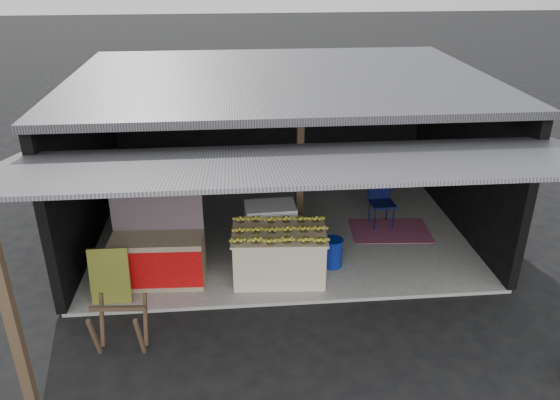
{
  "coord_description": "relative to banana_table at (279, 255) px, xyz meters",
  "views": [
    {
      "loc": [
        -0.84,
        -6.91,
        5.06
      ],
      "look_at": [
        -0.09,
        1.51,
        1.1
      ],
      "focal_mm": 35.0,
      "sensor_mm": 36.0,
      "label": 1
    }
  ],
  "objects": [
    {
      "name": "white_crate",
      "position": [
        -0.08,
        0.77,
        0.06
      ],
      "size": [
        0.89,
        0.63,
        0.95
      ],
      "rotation": [
        0.0,
        0.0,
        0.05
      ],
      "color": "white",
      "rests_on": "concrete_slab"
    },
    {
      "name": "banana_table",
      "position": [
        0.0,
        0.0,
        0.0
      ],
      "size": [
        1.57,
        1.03,
        0.83
      ],
      "rotation": [
        0.0,
        0.0,
        -0.07
      ],
      "color": "beige",
      "rests_on": "concrete_slab"
    },
    {
      "name": "sawhorse",
      "position": [
        -2.28,
        -1.54,
        -0.02
      ],
      "size": [
        0.75,
        0.68,
        0.73
      ],
      "rotation": [
        0.0,
        0.0,
        -0.07
      ],
      "color": "#483524",
      "rests_on": "ground"
    },
    {
      "name": "ground",
      "position": [
        0.17,
        -0.72,
        -0.48
      ],
      "size": [
        80.0,
        80.0,
        0.0
      ],
      "primitive_type": "plane",
      "color": "black",
      "rests_on": "ground"
    },
    {
      "name": "water_barrel",
      "position": [
        0.94,
        0.27,
        -0.18
      ],
      "size": [
        0.33,
        0.33,
        0.48
      ],
      "primitive_type": "cylinder",
      "color": "navy",
      "rests_on": "concrete_slab"
    },
    {
      "name": "magenta_rug",
      "position": [
        2.27,
        1.41,
        -0.41
      ],
      "size": [
        1.57,
        1.11,
        0.01
      ],
      "primitive_type": "cube",
      "rotation": [
        0.0,
        0.0,
        -0.07
      ],
      "color": "maroon",
      "rests_on": "concrete_slab"
    },
    {
      "name": "green_signboard",
      "position": [
        -2.62,
        -0.44,
        0.03
      ],
      "size": [
        0.6,
        0.18,
        0.89
      ],
      "primitive_type": "cube",
      "rotation": [
        -0.16,
        0.0,
        0.0
      ],
      "color": "black",
      "rests_on": "concrete_slab"
    },
    {
      "name": "neighbor_stall",
      "position": [
        -1.94,
        0.05,
        0.04
      ],
      "size": [
        1.49,
        0.72,
        1.51
      ],
      "rotation": [
        0.0,
        0.0,
        -0.04
      ],
      "color": "#998466",
      "rests_on": "concrete_slab"
    },
    {
      "name": "plastic_chair",
      "position": [
        2.14,
        1.76,
        0.14
      ],
      "size": [
        0.48,
        0.48,
        0.94
      ],
      "rotation": [
        0.0,
        0.0,
        0.07
      ],
      "color": "#090E36",
      "rests_on": "concrete_slab"
    },
    {
      "name": "shophouse",
      "position": [
        0.17,
        2.09,
        1.62
      ],
      "size": [
        7.4,
        7.29,
        3.02
      ],
      "color": "black",
      "rests_on": "ground"
    },
    {
      "name": "concrete_slab",
      "position": [
        0.17,
        1.78,
        -0.45
      ],
      "size": [
        7.0,
        5.0,
        0.06
      ],
      "primitive_type": "cube",
      "color": "gray",
      "rests_on": "ground"
    },
    {
      "name": "banana_pile",
      "position": [
        -0.0,
        0.0,
        0.5
      ],
      "size": [
        1.45,
        0.93,
        0.16
      ],
      "primitive_type": null,
      "rotation": [
        0.0,
        0.0,
        -0.07
      ],
      "color": "gold",
      "rests_on": "banana_table"
    },
    {
      "name": "picture_frames",
      "position": [
        0.0,
        4.17,
        1.45
      ],
      "size": [
        1.62,
        0.04,
        0.46
      ],
      "color": "black",
      "rests_on": "shophouse"
    }
  ]
}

